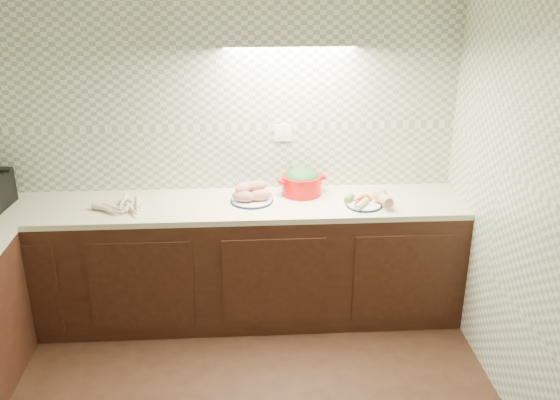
{
  "coord_description": "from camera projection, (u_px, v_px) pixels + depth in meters",
  "views": [
    {
      "loc": [
        0.26,
        -2.53,
        2.58
      ],
      "look_at": [
        0.49,
        1.25,
        1.02
      ],
      "focal_mm": 40.0,
      "sensor_mm": 36.0,
      "label": 1
    }
  ],
  "objects": [
    {
      "name": "parsnip_pile",
      "position": [
        121.0,
        204.0,
        4.27
      ],
      "size": [
        0.34,
        0.34,
        0.06
      ],
      "color": "beige",
      "rests_on": "counter"
    },
    {
      "name": "room",
      "position": [
        183.0,
        182.0,
        2.68
      ],
      "size": [
        3.6,
        3.6,
        2.6
      ],
      "color": "black",
      "rests_on": "ground"
    },
    {
      "name": "dutch_oven",
      "position": [
        302.0,
        181.0,
        4.48
      ],
      "size": [
        0.36,
        0.35,
        0.2
      ],
      "rotation": [
        0.0,
        0.0,
        0.25
      ],
      "color": "red",
      "rests_on": "counter"
    },
    {
      "name": "onion_bowl",
      "position": [
        252.0,
        190.0,
        4.48
      ],
      "size": [
        0.14,
        0.14,
        0.1
      ],
      "color": "black",
      "rests_on": "counter"
    },
    {
      "name": "counter",
      "position": [
        89.0,
        329.0,
        3.72
      ],
      "size": [
        3.6,
        3.6,
        0.9
      ],
      "color": "black",
      "rests_on": "ground"
    },
    {
      "name": "sweet_potato_plate",
      "position": [
        251.0,
        194.0,
        4.37
      ],
      "size": [
        0.3,
        0.3,
        0.14
      ],
      "rotation": [
        0.0,
        0.0,
        0.22
      ],
      "color": "#101238",
      "rests_on": "counter"
    },
    {
      "name": "veg_plate",
      "position": [
        371.0,
        199.0,
        4.31
      ],
      "size": [
        0.31,
        0.26,
        0.12
      ],
      "rotation": [
        0.0,
        0.0,
        0.04
      ],
      "color": "#101238",
      "rests_on": "counter"
    }
  ]
}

